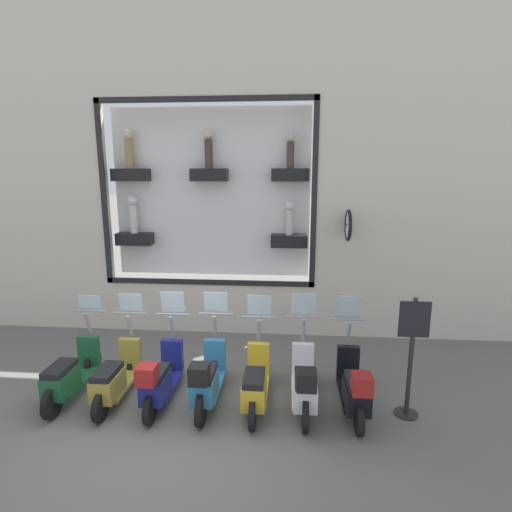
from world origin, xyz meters
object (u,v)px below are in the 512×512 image
object	(u,v)px
scooter_olive_5	(115,377)
shop_sign_post	(411,353)
scooter_yellow_2	(256,383)
scooter_black_0	(354,386)
scooter_navy_4	(160,378)
scooter_teal_3	(207,379)
scooter_white_1	(304,383)
scooter_green_6	(70,374)

from	to	relation	value
scooter_olive_5	shop_sign_post	size ratio (longest dim) A/B	0.94
scooter_yellow_2	scooter_black_0	bearing A→B (deg)	-92.39
scooter_black_0	scooter_navy_4	size ratio (longest dim) A/B	1.00
scooter_black_0	scooter_olive_5	size ratio (longest dim) A/B	1.00
scooter_olive_5	scooter_teal_3	bearing A→B (deg)	-91.94
scooter_yellow_2	shop_sign_post	world-z (taller)	shop_sign_post
scooter_black_0	scooter_white_1	distance (m)	0.77
scooter_black_0	scooter_olive_5	xyz separation A→B (m)	(0.06, 3.84, -0.04)
scooter_teal_3	scooter_navy_4	world-z (taller)	scooter_teal_3
scooter_white_1	scooter_yellow_2	size ratio (longest dim) A/B	1.01
scooter_white_1	scooter_green_6	world-z (taller)	scooter_white_1
scooter_white_1	scooter_black_0	bearing A→B (deg)	-90.57
scooter_green_6	shop_sign_post	world-z (taller)	shop_sign_post
scooter_teal_3	shop_sign_post	bearing A→B (deg)	-89.69
scooter_navy_4	scooter_yellow_2	bearing A→B (deg)	-87.67
scooter_olive_5	scooter_green_6	world-z (taller)	scooter_olive_5
shop_sign_post	scooter_black_0	bearing A→B (deg)	92.01
scooter_yellow_2	scooter_white_1	bearing A→B (deg)	-94.21
scooter_yellow_2	scooter_green_6	size ratio (longest dim) A/B	0.99
scooter_teal_3	scooter_green_6	size ratio (longest dim) A/B	1.00
scooter_white_1	scooter_green_6	distance (m)	3.84
scooter_yellow_2	scooter_navy_4	size ratio (longest dim) A/B	1.00
shop_sign_post	scooter_yellow_2	bearing A→B (deg)	89.14
scooter_yellow_2	scooter_teal_3	distance (m)	0.77
scooter_yellow_2	scooter_navy_4	xyz separation A→B (m)	(-0.06, 1.54, 0.05)
scooter_olive_5	shop_sign_post	distance (m)	4.71
scooter_white_1	scooter_yellow_2	distance (m)	0.77
scooter_white_1	scooter_green_6	xyz separation A→B (m)	(0.06, 3.84, -0.05)
scooter_yellow_2	shop_sign_post	xyz separation A→B (m)	(-0.04, -2.36, 0.62)
shop_sign_post	scooter_teal_3	bearing A→B (deg)	90.31
scooter_black_0	scooter_teal_3	size ratio (longest dim) A/B	0.99
scooter_yellow_2	scooter_green_6	world-z (taller)	scooter_yellow_2
scooter_white_1	scooter_olive_5	distance (m)	3.07
scooter_black_0	scooter_teal_3	distance (m)	2.31
scooter_teal_3	scooter_green_6	xyz separation A→B (m)	(0.05, 2.30, -0.05)
scooter_green_6	scooter_navy_4	bearing A→B (deg)	-92.38
scooter_green_6	shop_sign_post	size ratio (longest dim) A/B	0.95
scooter_teal_3	scooter_navy_4	xyz separation A→B (m)	(-0.01, 0.77, -0.02)
scooter_yellow_2	scooter_olive_5	xyz separation A→B (m)	(-0.00, 2.30, 0.00)
scooter_yellow_2	scooter_teal_3	xyz separation A→B (m)	(-0.05, 0.77, 0.07)
scooter_black_0	scooter_yellow_2	bearing A→B (deg)	87.61
scooter_white_1	scooter_navy_4	world-z (taller)	scooter_white_1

